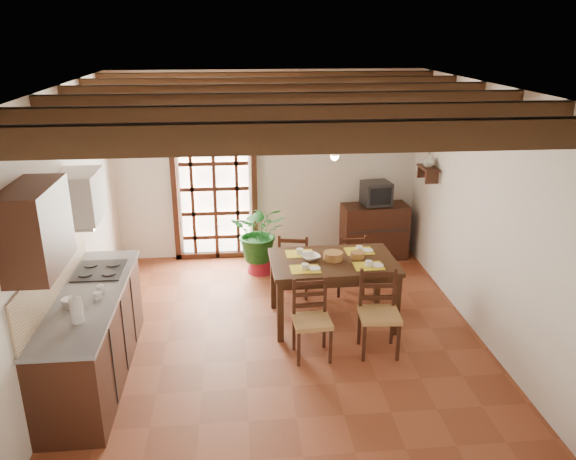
{
  "coord_description": "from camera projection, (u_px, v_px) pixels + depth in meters",
  "views": [
    {
      "loc": [
        -0.48,
        -5.66,
        3.35
      ],
      "look_at": [
        0.1,
        0.4,
        1.15
      ],
      "focal_mm": 35.0,
      "sensor_mm": 36.0,
      "label": 1
    }
  ],
  "objects": [
    {
      "name": "ground_plane",
      "position": [
        283.0,
        335.0,
        6.48
      ],
      "size": [
        5.0,
        5.0,
        0.0
      ],
      "primitive_type": "plane",
      "color": "brown"
    },
    {
      "name": "room_shell",
      "position": [
        282.0,
        183.0,
        5.86
      ],
      "size": [
        4.52,
        5.02,
        2.81
      ],
      "color": "silver",
      "rests_on": "ground_plane"
    },
    {
      "name": "ceiling_beams",
      "position": [
        282.0,
        98.0,
        5.57
      ],
      "size": [
        4.5,
        4.34,
        0.2
      ],
      "color": "black",
      "rests_on": "room_shell"
    },
    {
      "name": "french_door",
      "position": [
        214.0,
        184.0,
        8.3
      ],
      "size": [
        1.26,
        0.11,
        2.32
      ],
      "color": "white",
      "rests_on": "ground_plane"
    },
    {
      "name": "kitchen_counter",
      "position": [
        92.0,
        334.0,
        5.58
      ],
      "size": [
        0.64,
        2.25,
        1.38
      ],
      "color": "#32190F",
      "rests_on": "ground_plane"
    },
    {
      "name": "upper_cabinet",
      "position": [
        36.0,
        229.0,
        4.45
      ],
      "size": [
        0.35,
        0.8,
        0.7
      ],
      "primitive_type": "cube",
      "color": "#32190F",
      "rests_on": "room_shell"
    },
    {
      "name": "range_hood",
      "position": [
        81.0,
        198.0,
        5.66
      ],
      "size": [
        0.38,
        0.6,
        0.54
      ],
      "color": "white",
      "rests_on": "room_shell"
    },
    {
      "name": "counter_items",
      "position": [
        89.0,
        286.0,
        5.5
      ],
      "size": [
        0.5,
        1.43,
        0.25
      ],
      "color": "black",
      "rests_on": "kitchen_counter"
    },
    {
      "name": "dining_table",
      "position": [
        333.0,
        268.0,
        6.59
      ],
      "size": [
        1.48,
        0.97,
        0.79
      ],
      "rotation": [
        0.0,
        0.0,
        0.02
      ],
      "color": "#341E11",
      "rests_on": "ground_plane"
    },
    {
      "name": "chair_near_left",
      "position": [
        312.0,
        334.0,
        6.0
      ],
      "size": [
        0.41,
        0.39,
        0.85
      ],
      "rotation": [
        0.0,
        0.0,
        0.05
      ],
      "color": "#B2864C",
      "rests_on": "ground_plane"
    },
    {
      "name": "chair_near_right",
      "position": [
        378.0,
        328.0,
        6.07
      ],
      "size": [
        0.45,
        0.43,
        0.92
      ],
      "rotation": [
        0.0,
        0.0,
        -0.07
      ],
      "color": "#B2864C",
      "rests_on": "ground_plane"
    },
    {
      "name": "chair_far_left",
      "position": [
        294.0,
        275.0,
        7.39
      ],
      "size": [
        0.47,
        0.46,
        0.88
      ],
      "rotation": [
        0.0,
        0.0,
        2.94
      ],
      "color": "#B2864C",
      "rests_on": "ground_plane"
    },
    {
      "name": "chair_far_right",
      "position": [
        348.0,
        273.0,
        7.47
      ],
      "size": [
        0.41,
        0.4,
        0.85
      ],
      "rotation": [
        0.0,
        0.0,
        3.21
      ],
      "color": "#B2864C",
      "rests_on": "ground_plane"
    },
    {
      "name": "table_setting",
      "position": [
        333.0,
        254.0,
        6.53
      ],
      "size": [
        1.06,
        0.71,
        0.1
      ],
      "rotation": [
        0.0,
        0.0,
        0.02
      ],
      "color": "gold",
      "rests_on": "dining_table"
    },
    {
      "name": "table_bowl",
      "position": [
        311.0,
        257.0,
        6.57
      ],
      "size": [
        0.27,
        0.27,
        0.05
      ],
      "primitive_type": "imported",
      "rotation": [
        0.0,
        0.0,
        0.32
      ],
      "color": "white",
      "rests_on": "dining_table"
    },
    {
      "name": "sideboard",
      "position": [
        374.0,
        231.0,
        8.57
      ],
      "size": [
        1.01,
        0.5,
        0.84
      ],
      "primitive_type": "cube",
      "rotation": [
        0.0,
        0.0,
        0.05
      ],
      "color": "#32190F",
      "rests_on": "ground_plane"
    },
    {
      "name": "crt_tv",
      "position": [
        376.0,
        193.0,
        8.35
      ],
      "size": [
        0.44,
        0.42,
        0.34
      ],
      "rotation": [
        0.0,
        0.0,
        0.13
      ],
      "color": "black",
      "rests_on": "sideboard"
    },
    {
      "name": "fuse_box",
      "position": [
        368.0,
        142.0,
        8.34
      ],
      "size": [
        0.25,
        0.03,
        0.32
      ],
      "primitive_type": "cube",
      "color": "white",
      "rests_on": "room_shell"
    },
    {
      "name": "plant_pot",
      "position": [
        260.0,
        264.0,
        8.14
      ],
      "size": [
        0.38,
        0.38,
        0.24
      ],
      "primitive_type": "cone",
      "color": "maroon",
      "rests_on": "ground_plane"
    },
    {
      "name": "potted_plant",
      "position": [
        260.0,
        235.0,
        7.99
      ],
      "size": [
        2.18,
        1.93,
        2.24
      ],
      "primitive_type": "imported",
      "rotation": [
        0.0,
        0.0,
        -0.11
      ],
      "color": "#144C19",
      "rests_on": "ground_plane"
    },
    {
      "name": "wall_shelf",
      "position": [
        428.0,
        171.0,
        7.66
      ],
      "size": [
        0.2,
        0.42,
        0.2
      ],
      "color": "#32190F",
      "rests_on": "room_shell"
    },
    {
      "name": "shelf_vase",
      "position": [
        429.0,
        161.0,
        7.61
      ],
      "size": [
        0.15,
        0.15,
        0.15
      ],
      "primitive_type": "imported",
      "color": "#B2BFB2",
      "rests_on": "wall_shelf"
    },
    {
      "name": "shelf_flowers",
      "position": [
        430.0,
        145.0,
        7.54
      ],
      "size": [
        0.14,
        0.14,
        0.36
      ],
      "color": "gold",
      "rests_on": "shelf_vase"
    },
    {
      "name": "framed_picture",
      "position": [
        438.0,
        131.0,
        7.48
      ],
      "size": [
        0.03,
        0.32,
        0.32
      ],
      "color": "brown",
      "rests_on": "room_shell"
    },
    {
      "name": "pendant_lamp",
      "position": [
        335.0,
        150.0,
        6.21
      ],
      "size": [
        0.36,
        0.36,
        0.84
      ],
      "color": "black",
      "rests_on": "room_shell"
    }
  ]
}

